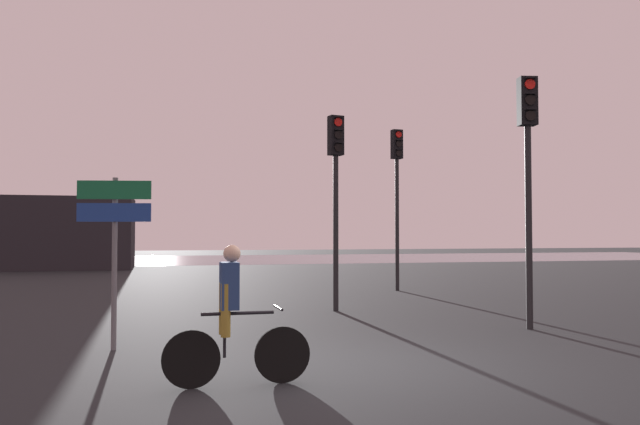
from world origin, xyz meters
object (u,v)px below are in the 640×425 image
(direction_sign_post, at_px, (114,231))
(cyclist, at_px, (232,314))
(traffic_light_center, at_px, (336,175))
(traffic_light_far_right, at_px, (397,180))
(traffic_light_near_right, at_px, (528,154))

(direction_sign_post, xyz_separation_m, cyclist, (1.51, -2.64, -0.97))
(traffic_light_center, height_order, direction_sign_post, traffic_light_center)
(direction_sign_post, bearing_deg, cyclist, 130.20)
(direction_sign_post, bearing_deg, traffic_light_center, -129.56)
(traffic_light_far_right, relative_size, cyclist, 2.91)
(traffic_light_center, bearing_deg, traffic_light_far_right, -135.76)
(traffic_light_near_right, height_order, direction_sign_post, traffic_light_near_right)
(cyclist, bearing_deg, direction_sign_post, -151.52)
(traffic_light_far_right, height_order, traffic_light_near_right, traffic_light_far_right)
(direction_sign_post, relative_size, cyclist, 1.52)
(direction_sign_post, distance_m, cyclist, 3.19)
(traffic_light_center, xyz_separation_m, direction_sign_post, (-4.51, -3.77, -1.29))
(cyclist, bearing_deg, traffic_light_center, 153.72)
(traffic_light_center, relative_size, traffic_light_far_right, 0.89)
(direction_sign_post, bearing_deg, traffic_light_far_right, -122.57)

